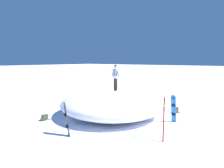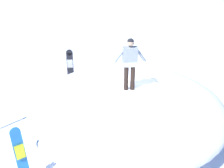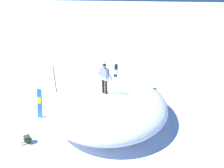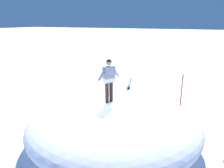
% 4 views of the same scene
% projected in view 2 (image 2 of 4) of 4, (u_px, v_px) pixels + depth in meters
% --- Properties ---
extents(ground, '(240.00, 240.00, 0.00)m').
position_uv_depth(ground, '(143.00, 126.00, 9.41)').
color(ground, white).
extents(snow_mound, '(6.92, 6.95, 1.57)m').
position_uv_depth(snow_mound, '(127.00, 107.00, 9.05)').
color(snow_mound, white).
rests_on(snow_mound, ground).
extents(snowboarder_standing, '(0.49, 0.94, 1.64)m').
position_uv_depth(snowboarder_standing, '(130.00, 60.00, 8.05)').
color(snowboarder_standing, black).
rests_on(snowboarder_standing, snow_mound).
extents(snowboard_primary_upright, '(0.44, 0.30, 1.62)m').
position_uv_depth(snowboard_primary_upright, '(21.00, 157.00, 6.76)').
color(snowboard_primary_upright, '#2672BF').
rests_on(snowboard_primary_upright, ground).
extents(snowboard_secondary_upright, '(0.31, 0.35, 1.64)m').
position_uv_depth(snowboard_secondary_upright, '(70.00, 67.00, 11.97)').
color(snowboard_secondary_upright, black).
rests_on(snowboard_secondary_upright, ground).
extents(backpack_near, '(0.65, 0.34, 0.34)m').
position_uv_depth(backpack_near, '(133.00, 74.00, 12.97)').
color(backpack_near, '#383D23').
rests_on(backpack_near, ground).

